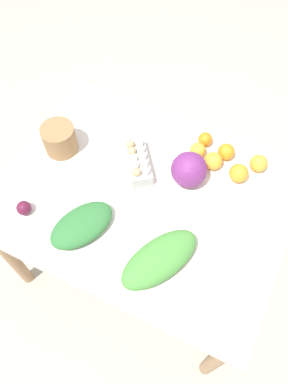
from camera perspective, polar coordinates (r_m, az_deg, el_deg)
name	(u,v)px	position (r m, az deg, el deg)	size (l,w,h in m)	color
ground_plane	(144,256)	(2.27, 0.00, -9.80)	(8.00, 8.00, 0.00)	#B2A899
dining_table	(144,205)	(1.69, 0.00, -2.07)	(1.22, 0.94, 0.74)	silver
cabbage_purple	(189,170)	(1.59, 6.87, 3.41)	(0.15, 0.15, 0.15)	#7A2D75
egg_carton	(138,161)	(1.65, -0.91, 4.77)	(0.21, 0.23, 0.09)	#B7B7B2
paper_bag	(60,139)	(1.73, -12.74, 7.90)	(0.15, 0.15, 0.13)	#997047
greens_bunch_scallion	(160,259)	(1.43, 2.39, -10.17)	(0.34, 0.16, 0.09)	#4C933D
greens_bunch_dandelion	(82,225)	(1.52, -9.47, -4.99)	(0.28, 0.16, 0.07)	#337538
beet_root	(24,208)	(1.61, -17.83, -2.33)	(0.06, 0.06, 0.06)	#5B1933
orange_0	(226,152)	(1.72, 12.43, 6.01)	(0.08, 0.08, 0.08)	orange
orange_1	(213,161)	(1.68, 10.50, 4.67)	(0.08, 0.08, 0.08)	#F9A833
orange_2	(259,163)	(1.72, 17.07, 4.21)	(0.08, 0.08, 0.08)	#F9A833
orange_3	(239,173)	(1.66, 14.23, 2.80)	(0.08, 0.08, 0.08)	orange
orange_4	(198,150)	(1.71, 8.20, 6.32)	(0.07, 0.07, 0.07)	#F9A833
orange_5	(205,139)	(1.76, 9.31, 7.92)	(0.07, 0.07, 0.07)	orange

